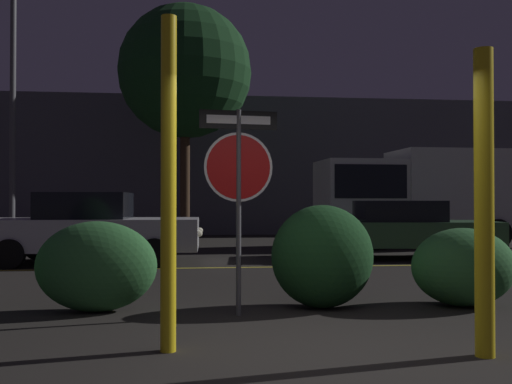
{
  "coord_description": "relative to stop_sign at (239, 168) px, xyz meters",
  "views": [
    {
      "loc": [
        -1.11,
        -4.95,
        1.36
      ],
      "look_at": [
        -0.24,
        3.08,
        1.48
      ],
      "focal_mm": 40.0,
      "sensor_mm": 36.0,
      "label": 1
    }
  ],
  "objects": [
    {
      "name": "road_center_stripe",
      "position": [
        0.59,
        4.83,
        -1.74
      ],
      "size": [
        32.77,
        0.12,
        0.01
      ],
      "primitive_type": "cube",
      "color": "gold",
      "rests_on": "ground_plane"
    },
    {
      "name": "hedge_bush_3",
      "position": [
        2.93,
        0.29,
        -1.24
      ],
      "size": [
        1.34,
        1.05,
        1.01
      ],
      "primitive_type": "ellipsoid",
      "color": "#2D6633",
      "rests_on": "ground_plane"
    },
    {
      "name": "passing_car_2",
      "position": [
        4.17,
        6.29,
        -1.05
      ],
      "size": [
        4.95,
        2.17,
        1.36
      ],
      "rotation": [
        0.0,
        0.0,
        1.49
      ],
      "color": "#335B38",
      "rests_on": "ground_plane"
    },
    {
      "name": "hedge_bush_1",
      "position": [
        -1.71,
        0.4,
        -1.19
      ],
      "size": [
        1.46,
        0.76,
        1.11
      ],
      "primitive_type": "ellipsoid",
      "color": "#2D6633",
      "rests_on": "ground_plane"
    },
    {
      "name": "hedge_bush_2",
      "position": [
        1.1,
        0.36,
        -1.09
      ],
      "size": [
        1.3,
        1.0,
        1.31
      ],
      "primitive_type": "ellipsoid",
      "color": "#19421E",
      "rests_on": "ground_plane"
    },
    {
      "name": "passing_car_1",
      "position": [
        -2.76,
        5.98,
        -0.98
      ],
      "size": [
        4.74,
        2.13,
        1.54
      ],
      "rotation": [
        0.0,
        0.0,
        -1.59
      ],
      "color": "silver",
      "rests_on": "ground_plane"
    },
    {
      "name": "tree_0",
      "position": [
        -0.83,
        12.24,
        3.89
      ],
      "size": [
        4.42,
        4.42,
        7.86
      ],
      "color": "#422D1E",
      "rests_on": "ground_plane"
    },
    {
      "name": "street_lamp",
      "position": [
        -5.49,
        9.51,
        3.21
      ],
      "size": [
        0.46,
        0.46,
        7.72
      ],
      "color": "#4C4C51",
      "rests_on": "ground_plane"
    },
    {
      "name": "yellow_pole_right",
      "position": [
        2.0,
        -2.01,
        -0.39
      ],
      "size": [
        0.17,
        0.17,
        2.7
      ],
      "primitive_type": "cylinder",
      "color": "yellow",
      "rests_on": "ground_plane"
    },
    {
      "name": "stop_sign",
      "position": [
        0.0,
        0.0,
        0.0
      ],
      "size": [
        0.94,
        0.12,
        2.44
      ],
      "rotation": [
        0.0,
        0.0,
        0.1
      ],
      "color": "#4C4C51",
      "rests_on": "ground_plane"
    },
    {
      "name": "building_backdrop",
      "position": [
        1.31,
        18.21,
        1.05
      ],
      "size": [
        29.23,
        4.4,
        5.59
      ],
      "primitive_type": "cube",
      "color": "#4C4C56",
      "rests_on": "ground_plane"
    },
    {
      "name": "ground_plane",
      "position": [
        0.59,
        -1.8,
        -1.74
      ],
      "size": [
        260.0,
        260.0,
        0.0
      ],
      "primitive_type": "plane",
      "color": "black"
    },
    {
      "name": "yellow_pole_left",
      "position": [
        -0.76,
        -1.54,
        -0.22
      ],
      "size": [
        0.14,
        0.14,
        3.04
      ],
      "primitive_type": "cylinder",
      "color": "yellow",
      "rests_on": "ground_plane"
    },
    {
      "name": "delivery_truck",
      "position": [
        6.1,
        9.63,
        -0.15
      ],
      "size": [
        6.14,
        2.48,
        2.86
      ],
      "rotation": [
        0.0,
        0.0,
        1.6
      ],
      "color": "silver",
      "rests_on": "ground_plane"
    }
  ]
}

